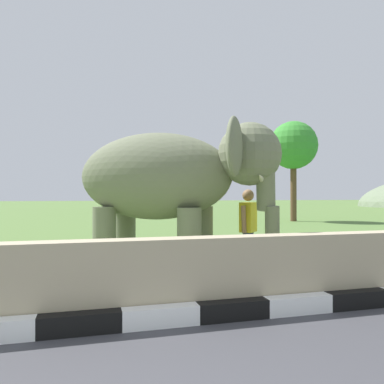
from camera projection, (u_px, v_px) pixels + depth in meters
name	position (u px, v px, depth m)	size (l,w,h in m)	color
striped_curb	(36.00, 328.00, 4.07)	(16.20, 0.20, 0.24)	white
barrier_parapet	(231.00, 274.00, 5.00)	(28.00, 0.36, 1.00)	tan
elephant	(172.00, 178.00, 7.39)	(3.95, 3.51, 2.87)	#6C7257
person_handler	(248.00, 226.00, 7.48)	(0.51, 0.54, 1.66)	navy
tree_distant	(293.00, 146.00, 22.70)	(2.85, 2.85, 5.95)	brown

